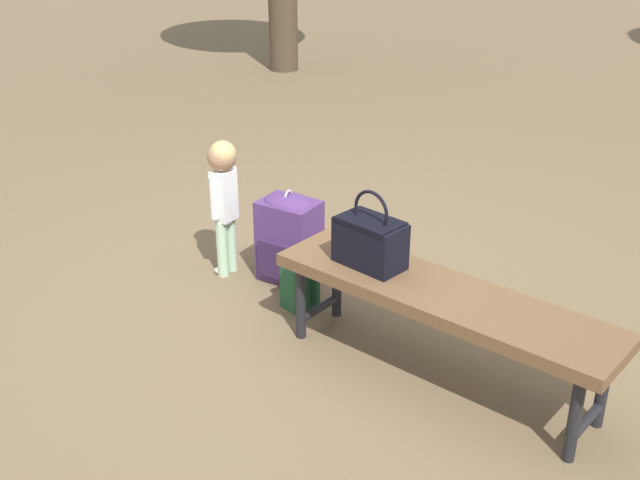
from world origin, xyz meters
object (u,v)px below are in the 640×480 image
Objects in this scene: backpack_large at (289,235)px; backpack_small at (300,281)px; handbag at (370,240)px; child_standing at (224,188)px; park_bench at (441,302)px.

backpack_small is (-0.23, 0.22, -0.12)m from backpack_large.
handbag is 0.46× the size of child_standing.
backpack_large is 0.34m from backpack_small.
backpack_small is at bearing -16.01° from handbag.
handbag is 0.69× the size of backpack_large.
child_standing is at bearing -9.97° from park_bench.
backpack_large is at bearing -44.05° from backpack_small.
park_bench is 1.49m from child_standing.
backpack_large reaches higher than backpack_small.
child_standing is at bearing 24.03° from backpack_large.
park_bench is at bearing 174.62° from handbag.
backpack_large is at bearing -155.97° from child_standing.
handbag reaches higher than backpack_small.
handbag reaches higher than child_standing.
handbag is at bearing 168.38° from child_standing.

